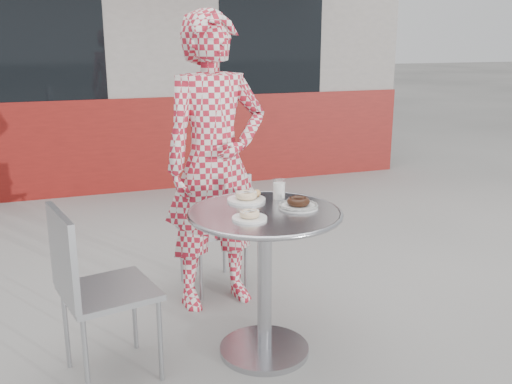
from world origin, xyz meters
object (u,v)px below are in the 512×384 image
object	(u,v)px
bistro_table	(265,247)
plate_near	(250,216)
chair_far	(214,252)
plate_checker	(298,204)
milk_cup	(279,190)
chair_left	(109,325)
seated_person	(215,164)
plate_far	(247,197)

from	to	relation	value
bistro_table	plate_near	bearing A→B (deg)	-139.33
chair_far	plate_checker	bearing A→B (deg)	93.34
bistro_table	milk_cup	world-z (taller)	milk_cup
bistro_table	milk_cup	bearing A→B (deg)	51.30
chair_far	milk_cup	distance (m)	0.94
plate_checker	milk_cup	bearing A→B (deg)	99.01
chair_far	chair_left	world-z (taller)	chair_left
bistro_table	seated_person	size ratio (longest dim) A/B	0.44
bistro_table	plate_near	size ratio (longest dim) A/B	4.71
chair_far	plate_near	size ratio (longest dim) A/B	4.73
bistro_table	plate_far	size ratio (longest dim) A/B	3.90
plate_near	plate_checker	bearing A→B (deg)	18.50
plate_far	seated_person	bearing A→B (deg)	94.16
plate_near	plate_checker	distance (m)	0.31
chair_left	seated_person	size ratio (longest dim) A/B	0.49
chair_far	plate_far	world-z (taller)	plate_far
milk_cup	chair_far	bearing A→B (deg)	103.77
seated_person	milk_cup	bearing A→B (deg)	-74.42
bistro_table	chair_left	world-z (taller)	chair_left
bistro_table	chair_far	size ratio (longest dim) A/B	1.00
chair_left	seated_person	xyz separation A→B (m)	(0.72, 0.62, 0.62)
chair_left	seated_person	world-z (taller)	seated_person
plate_near	plate_far	bearing A→B (deg)	73.36
chair_far	seated_person	size ratio (longest dim) A/B	0.44
plate_far	plate_near	world-z (taller)	plate_far
bistro_table	chair_far	distance (m)	0.96
plate_near	chair_left	bearing A→B (deg)	166.49
seated_person	plate_checker	size ratio (longest dim) A/B	8.74
chair_far	plate_near	world-z (taller)	plate_near
chair_left	bistro_table	bearing A→B (deg)	-106.63
seated_person	plate_near	world-z (taller)	seated_person
chair_far	chair_left	distance (m)	1.13
bistro_table	milk_cup	distance (m)	0.34
chair_far	chair_left	size ratio (longest dim) A/B	0.91
plate_far	plate_near	distance (m)	0.31
chair_far	seated_person	xyz separation A→B (m)	(-0.04, -0.21, 0.64)
seated_person	plate_checker	world-z (taller)	seated_person
chair_far	seated_person	distance (m)	0.68
plate_far	plate_checker	world-z (taller)	plate_far
seated_person	plate_near	distance (m)	0.79
chair_far	milk_cup	world-z (taller)	milk_cup
chair_far	seated_person	world-z (taller)	seated_person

